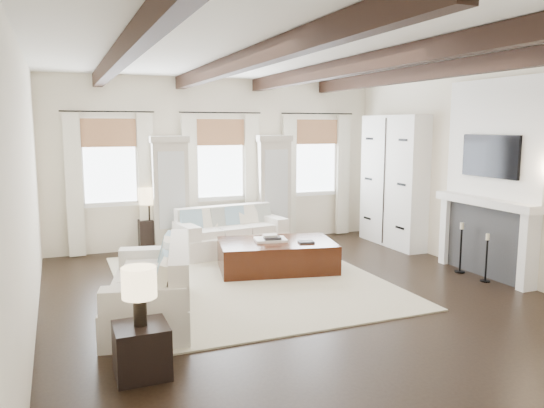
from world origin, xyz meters
name	(u,v)px	position (x,y,z in m)	size (l,w,h in m)	color
ground	(302,300)	(0.00, 0.00, 0.00)	(7.50, 7.50, 0.00)	black
room_shell	(322,154)	(0.75, 0.90, 1.89)	(6.54, 7.54, 3.22)	white
area_rug	(249,280)	(-0.35, 1.08, 0.01)	(3.73, 4.35, 0.02)	#BAB295
sofa_back	(230,234)	(-0.06, 2.93, 0.34)	(2.05, 1.12, 0.84)	silver
sofa_left	(155,288)	(-1.91, 0.10, 0.36)	(1.37, 2.23, 0.89)	silver
ottoman	(277,256)	(0.26, 1.48, 0.24)	(1.81, 1.13, 0.47)	black
tray	(270,240)	(0.18, 1.56, 0.49)	(0.50, 0.38, 0.04)	white
book_lower	(272,238)	(0.18, 1.49, 0.53)	(0.26, 0.20, 0.04)	#262628
book_upper	(270,235)	(0.16, 1.53, 0.57)	(0.22, 0.17, 0.03)	beige
book_loose	(306,242)	(0.65, 1.21, 0.49)	(0.24, 0.18, 0.03)	#262628
side_table_front	(142,350)	(-2.30, -1.39, 0.24)	(0.49, 0.49, 0.49)	black
lamp_front	(139,286)	(-2.30, -1.39, 0.86)	(0.32, 0.32, 0.55)	black
side_table_back	(149,235)	(-1.40, 3.65, 0.29)	(0.39, 0.39, 0.58)	black
lamp_back	(148,198)	(-1.40, 3.65, 0.99)	(0.35, 0.35, 0.60)	black
candlestick_near	(486,262)	(2.90, -0.27, 0.30)	(0.15, 0.15, 0.73)	black
candlestick_far	(461,252)	(2.90, 0.27, 0.33)	(0.16, 0.16, 0.80)	black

